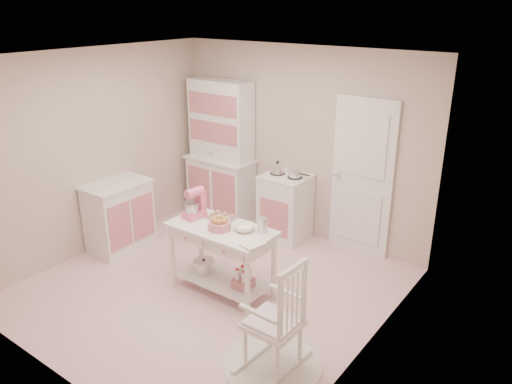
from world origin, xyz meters
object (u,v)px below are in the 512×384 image
hutch (220,151)px  stand_mixer (194,204)px  work_table (222,259)px  base_cabinet (119,216)px  rocking_chair (273,314)px  bread_basket (219,225)px  stove (285,207)px

hutch → stand_mixer: size_ratio=6.12×
work_table → stand_mixer: bearing=177.3°
base_cabinet → rocking_chair: bearing=-13.5°
stand_mixer → work_table: bearing=5.3°
rocking_chair → bread_basket: (-1.15, 0.64, 0.30)m
hutch → bread_basket: (1.41, -1.68, -0.19)m
work_table → stove: bearing=96.8°
hutch → stove: hutch is taller
stove → work_table: bearing=-83.2°
work_table → bread_basket: (0.02, -0.05, 0.45)m
stand_mixer → hutch: bearing=129.1°
base_cabinet → rocking_chair: 3.04m
stove → rocking_chair: (1.36, -2.27, 0.09)m
hutch → bread_basket: bearing=-50.0°
hutch → stand_mixer: 1.88m
base_cabinet → hutch: bearing=76.0°
rocking_chair → hutch: bearing=141.1°
rocking_chair → base_cabinet: bearing=169.9°
hutch → work_table: (1.39, -1.63, -0.64)m
stand_mixer → rocking_chair: bearing=-16.0°
work_table → bread_basket: bearing=-68.2°
bread_basket → work_table: bearing=111.8°
work_table → stand_mixer: (-0.42, 0.02, 0.57)m
stand_mixer → stove: bearing=89.6°
base_cabinet → stand_mixer: 1.46m
stove → bread_basket: size_ratio=3.68×
bread_basket → stove: bearing=97.3°
hutch → base_cabinet: size_ratio=2.26×
base_cabinet → stand_mixer: size_ratio=2.71×
stove → work_table: (0.19, -1.58, -0.06)m
stove → rocking_chair: 2.65m
bread_basket → rocking_chair: bearing=-29.1°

